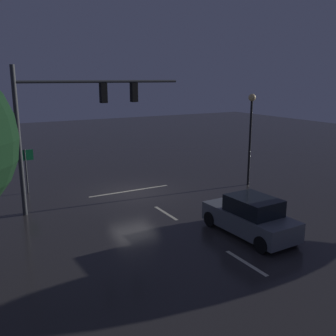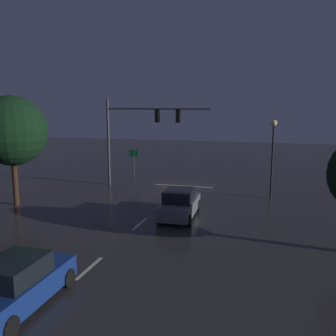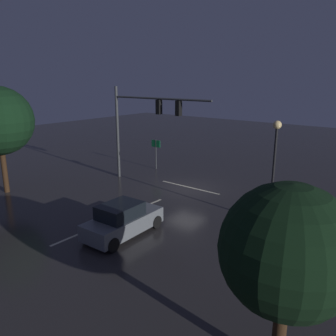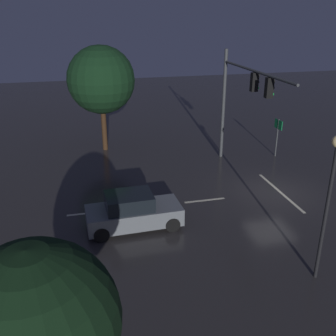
{
  "view_description": "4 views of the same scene",
  "coord_description": "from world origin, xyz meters",
  "px_view_note": "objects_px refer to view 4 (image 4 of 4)",
  "views": [
    {
      "loc": [
        8.69,
        19.75,
        6.54
      ],
      "look_at": [
        0.6,
        5.29,
        2.63
      ],
      "focal_mm": 41.15,
      "sensor_mm": 36.0,
      "label": 1
    },
    {
      "loc": [
        -7.01,
        28.83,
        6.57
      ],
      "look_at": [
        -0.32,
        5.35,
        2.46
      ],
      "focal_mm": 39.62,
      "sensor_mm": 36.0,
      "label": 2
    },
    {
      "loc": [
        -13.44,
        19.02,
        7.68
      ],
      "look_at": [
        -1.19,
        3.62,
        2.48
      ],
      "focal_mm": 36.36,
      "sensor_mm": 36.0,
      "label": 3
    },
    {
      "loc": [
        -17.45,
        10.16,
        9.36
      ],
      "look_at": [
        0.69,
        5.83,
        1.75
      ],
      "focal_mm": 41.63,
      "sensor_mm": 36.0,
      "label": 4
    }
  ],
  "objects_px": {
    "route_sign": "(278,130)",
    "tree_right_near": "(101,80)",
    "traffic_signal_assembly": "(242,92)",
    "street_lamp_left_kerb": "(331,184)",
    "car_approaching": "(133,212)",
    "tree_left_near": "(36,324)"
  },
  "relations": [
    {
      "from": "street_lamp_left_kerb",
      "to": "tree_left_near",
      "type": "height_order",
      "value": "street_lamp_left_kerb"
    },
    {
      "from": "traffic_signal_assembly",
      "to": "car_approaching",
      "type": "bearing_deg",
      "value": 125.68
    },
    {
      "from": "route_sign",
      "to": "tree_right_near",
      "type": "relative_size",
      "value": 0.36
    },
    {
      "from": "tree_left_near",
      "to": "street_lamp_left_kerb",
      "type": "bearing_deg",
      "value": -66.66
    },
    {
      "from": "traffic_signal_assembly",
      "to": "route_sign",
      "type": "xyz_separation_m",
      "value": [
        1.92,
        -3.68,
        -3.06
      ]
    },
    {
      "from": "street_lamp_left_kerb",
      "to": "tree_right_near",
      "type": "distance_m",
      "value": 17.66
    },
    {
      "from": "car_approaching",
      "to": "street_lamp_left_kerb",
      "type": "xyz_separation_m",
      "value": [
        -5.19,
        -6.13,
        3.07
      ]
    },
    {
      "from": "tree_left_near",
      "to": "car_approaching",
      "type": "bearing_deg",
      "value": -19.3
    },
    {
      "from": "car_approaching",
      "to": "tree_right_near",
      "type": "distance_m",
      "value": 11.97
    },
    {
      "from": "traffic_signal_assembly",
      "to": "street_lamp_left_kerb",
      "type": "xyz_separation_m",
      "value": [
        -10.41,
        1.15,
        -1.06
      ]
    },
    {
      "from": "traffic_signal_assembly",
      "to": "tree_right_near",
      "type": "distance_m",
      "value": 9.67
    },
    {
      "from": "tree_left_near",
      "to": "tree_right_near",
      "type": "bearing_deg",
      "value": -8.11
    },
    {
      "from": "car_approaching",
      "to": "tree_left_near",
      "type": "distance_m",
      "value": 10.17
    },
    {
      "from": "traffic_signal_assembly",
      "to": "street_lamp_left_kerb",
      "type": "height_order",
      "value": "traffic_signal_assembly"
    },
    {
      "from": "tree_right_near",
      "to": "street_lamp_left_kerb",
      "type": "bearing_deg",
      "value": -158.55
    },
    {
      "from": "traffic_signal_assembly",
      "to": "route_sign",
      "type": "distance_m",
      "value": 5.16
    },
    {
      "from": "car_approaching",
      "to": "tree_right_near",
      "type": "relative_size",
      "value": 0.61
    },
    {
      "from": "tree_left_near",
      "to": "tree_right_near",
      "type": "relative_size",
      "value": 0.73
    },
    {
      "from": "route_sign",
      "to": "tree_right_near",
      "type": "distance_m",
      "value": 12.38
    },
    {
      "from": "tree_left_near",
      "to": "route_sign",
      "type": "bearing_deg",
      "value": -40.91
    },
    {
      "from": "car_approaching",
      "to": "tree_left_near",
      "type": "bearing_deg",
      "value": 160.7
    },
    {
      "from": "street_lamp_left_kerb",
      "to": "tree_right_near",
      "type": "height_order",
      "value": "tree_right_near"
    }
  ]
}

